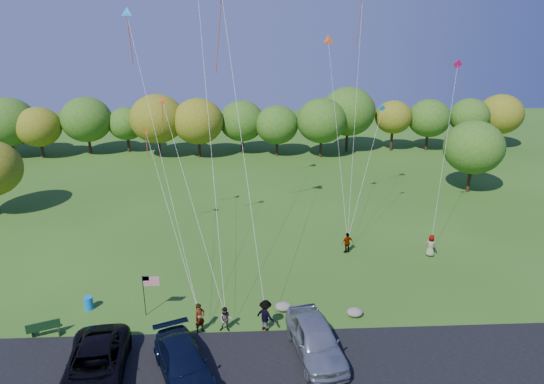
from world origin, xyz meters
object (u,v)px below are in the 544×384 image
(park_bench, at_px, (44,328))
(minivan_dark, at_px, (95,366))
(minivan_silver, at_px, (316,339))
(flyer_b, at_px, (226,319))
(flyer_c, at_px, (266,315))
(trash_barrel, at_px, (89,303))
(flyer_e, at_px, (431,246))
(minivan_navy, at_px, (184,363))
(flyer_a, at_px, (200,318))
(flyer_d, at_px, (347,243))

(park_bench, bearing_deg, minivan_dark, -65.27)
(minivan_silver, bearing_deg, flyer_b, 143.96)
(park_bench, bearing_deg, flyer_c, -21.37)
(minivan_dark, relative_size, trash_barrel, 7.53)
(flyer_c, distance_m, flyer_e, 15.50)
(park_bench, bearing_deg, trash_barrel, 36.85)
(flyer_c, bearing_deg, flyer_e, -108.44)
(minivan_navy, bearing_deg, trash_barrel, 114.37)
(minivan_dark, relative_size, flyer_a, 3.41)
(flyer_c, bearing_deg, flyer_b, 37.53)
(flyer_b, distance_m, flyer_c, 2.31)
(trash_barrel, bearing_deg, flyer_b, -17.20)
(minivan_silver, xyz_separation_m, park_bench, (-15.16, 2.40, -0.49))
(park_bench, relative_size, trash_barrel, 2.10)
(flyer_b, xyz_separation_m, park_bench, (-10.28, -0.00, -0.24))
(flyer_a, bearing_deg, minivan_navy, -139.75)
(minivan_navy, bearing_deg, flyer_a, 61.33)
(flyer_a, height_order, flyer_d, flyer_a)
(flyer_e, relative_size, trash_barrel, 2.06)
(minivan_navy, bearing_deg, minivan_silver, -10.40)
(minivan_navy, xyz_separation_m, park_bench, (-8.35, 3.77, -0.33))
(minivan_silver, distance_m, flyer_d, 12.63)
(minivan_dark, relative_size, flyer_b, 4.06)
(minivan_dark, bearing_deg, flyer_e, 24.02)
(flyer_c, distance_m, flyer_d, 11.63)
(flyer_d, bearing_deg, trash_barrel, 0.40)
(flyer_c, xyz_separation_m, trash_barrel, (-10.93, 2.67, -0.55))
(flyer_b, height_order, flyer_d, flyer_d)
(flyer_e, bearing_deg, flyer_c, 60.34)
(flyer_b, distance_m, flyer_e, 17.45)
(trash_barrel, bearing_deg, park_bench, -121.76)
(minivan_silver, relative_size, flyer_a, 3.07)
(flyer_b, relative_size, trash_barrel, 1.86)
(minivan_silver, height_order, flyer_d, minivan_silver)
(minivan_dark, distance_m, flyer_d, 20.27)
(park_bench, distance_m, trash_barrel, 3.15)
(minivan_silver, bearing_deg, trash_barrel, 149.60)
(flyer_a, xyz_separation_m, trash_barrel, (-7.15, 2.67, -0.50))
(minivan_dark, height_order, flyer_e, minivan_dark)
(flyer_a, distance_m, flyer_b, 1.48)
(flyer_a, height_order, flyer_b, flyer_a)
(flyer_d, bearing_deg, park_bench, 5.45)
(minivan_navy, distance_m, minivan_silver, 6.95)
(minivan_silver, height_order, trash_barrel, minivan_silver)
(flyer_b, relative_size, flyer_d, 0.94)
(flyer_a, height_order, trash_barrel, flyer_a)
(minivan_silver, distance_m, flyer_a, 6.80)
(flyer_d, relative_size, flyer_e, 0.96)
(minivan_navy, height_order, flyer_c, flyer_c)
(flyer_c, relative_size, flyer_e, 1.12)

